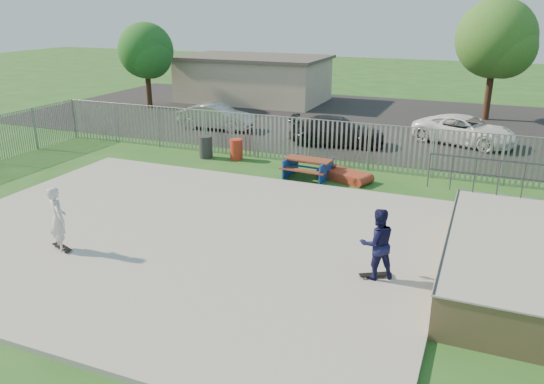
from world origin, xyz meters
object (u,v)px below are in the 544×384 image
at_px(car_dark, 337,131).
at_px(skater_white, 58,219).
at_px(tree_mid, 496,39).
at_px(trash_bin_red, 236,149).
at_px(picnic_table, 308,168).
at_px(skater_navy, 377,244).
at_px(trash_bin_grey, 206,147).
at_px(car_silver, 216,117).
at_px(car_white, 465,130).
at_px(tree_left, 146,51).
at_px(funbox, 345,176).

distance_m(car_dark, skater_white, 15.38).
bearing_deg(skater_white, tree_mid, -82.97).
bearing_deg(trash_bin_red, skater_white, -91.41).
height_order(picnic_table, skater_white, skater_white).
bearing_deg(skater_navy, skater_white, -18.51).
xyz_separation_m(trash_bin_grey, car_silver, (-2.35, 5.43, 0.22)).
xyz_separation_m(trash_bin_grey, skater_navy, (9.63, -8.57, 0.56)).
xyz_separation_m(trash_bin_red, skater_navy, (8.20, -8.82, 0.59)).
bearing_deg(trash_bin_grey, skater_white, -83.54).
xyz_separation_m(car_white, skater_navy, (-1.13, -15.74, 0.35)).
height_order(tree_left, tree_mid, tree_mid).
relative_size(car_white, tree_left, 0.89).
bearing_deg(trash_bin_grey, skater_navy, -41.69).
bearing_deg(tree_left, picnic_table, -35.41).
bearing_deg(skater_white, skater_navy, -138.22).
height_order(trash_bin_grey, skater_navy, skater_navy).
bearing_deg(car_silver, tree_left, 58.03).
bearing_deg(car_dark, tree_left, 61.93).
xyz_separation_m(picnic_table, tree_left, (-15.05, 10.70, 3.38)).
bearing_deg(trash_bin_grey, picnic_table, -11.18).
xyz_separation_m(car_white, skater_white, (-9.59, -17.49, 0.35)).
bearing_deg(car_white, trash_bin_grey, 141.83).
bearing_deg(funbox, car_silver, 166.38).
distance_m(trash_bin_red, car_white, 11.62).
relative_size(picnic_table, car_white, 0.40).
distance_m(tree_left, skater_white, 22.93).
bearing_deg(trash_bin_red, skater_navy, -47.08).
relative_size(car_white, skater_navy, 2.74).
height_order(funbox, tree_left, tree_left).
xyz_separation_m(funbox, skater_navy, (2.89, -7.78, 0.88)).
distance_m(trash_bin_red, skater_white, 10.59).
bearing_deg(trash_bin_red, car_white, 36.58).
relative_size(picnic_table, tree_mid, 0.28).
bearing_deg(picnic_table, funbox, 14.45).
distance_m(picnic_table, car_silver, 10.02).
relative_size(car_dark, skater_navy, 2.60).
bearing_deg(tree_left, car_silver, -29.66).
distance_m(car_silver, skater_white, 16.15).
distance_m(skater_navy, skater_white, 8.64).
xyz_separation_m(trash_bin_red, trash_bin_grey, (-1.43, -0.24, 0.03)).
relative_size(tree_left, skater_white, 3.07).
height_order(funbox, car_white, car_white).
bearing_deg(picnic_table, tree_mid, 72.02).
height_order(car_silver, skater_white, skater_white).
bearing_deg(skater_navy, tree_left, -73.46).
height_order(trash_bin_grey, car_silver, car_silver).
bearing_deg(funbox, picnic_table, -149.29).
height_order(funbox, trash_bin_red, trash_bin_red).
relative_size(trash_bin_grey, tree_left, 0.18).
xyz_separation_m(trash_bin_red, skater_white, (-0.26, -10.57, 0.59)).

